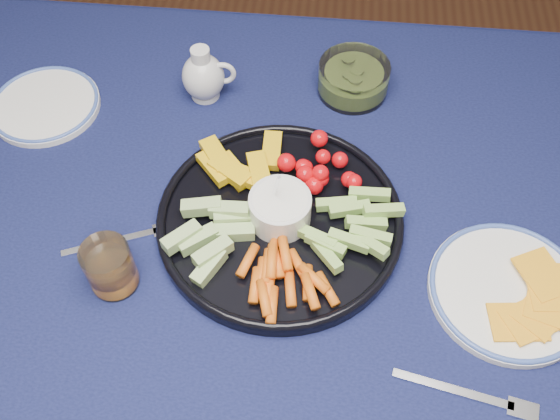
# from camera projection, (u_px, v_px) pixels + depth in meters

# --- Properties ---
(dining_table) EXTENTS (1.67, 1.07, 0.75)m
(dining_table) POSITION_uv_depth(u_px,v_px,m) (218.00, 276.00, 0.97)
(dining_table) COLOR #462517
(dining_table) RESTS_ON ground
(crudite_platter) EXTENTS (0.36, 0.36, 0.12)m
(crudite_platter) POSITION_uv_depth(u_px,v_px,m) (278.00, 217.00, 0.90)
(crudite_platter) COLOR black
(crudite_platter) RESTS_ON dining_table
(creamer_pitcher) EXTENTS (0.09, 0.07, 0.10)m
(creamer_pitcher) POSITION_uv_depth(u_px,v_px,m) (204.00, 76.00, 1.04)
(creamer_pitcher) COLOR silver
(creamer_pitcher) RESTS_ON dining_table
(pickle_bowl) EXTENTS (0.12, 0.12, 0.06)m
(pickle_bowl) POSITION_uv_depth(u_px,v_px,m) (353.00, 80.00, 1.06)
(pickle_bowl) COLOR white
(pickle_bowl) RESTS_ON dining_table
(cheese_plate) EXTENTS (0.22, 0.22, 0.03)m
(cheese_plate) POSITION_uv_depth(u_px,v_px,m) (509.00, 290.00, 0.85)
(cheese_plate) COLOR white
(cheese_plate) RESTS_ON dining_table
(juice_tumbler) EXTENTS (0.07, 0.07, 0.08)m
(juice_tumbler) POSITION_uv_depth(u_px,v_px,m) (111.00, 269.00, 0.84)
(juice_tumbler) COLOR white
(juice_tumbler) RESTS_ON dining_table
(fork_left) EXTENTS (0.16, 0.08, 0.00)m
(fork_left) POSITION_uv_depth(u_px,v_px,m) (130.00, 238.00, 0.91)
(fork_left) COLOR white
(fork_left) RESTS_ON dining_table
(fork_right) EXTENTS (0.18, 0.05, 0.00)m
(fork_right) POSITION_uv_depth(u_px,v_px,m) (477.00, 397.00, 0.77)
(fork_right) COLOR white
(fork_right) RESTS_ON dining_table
(side_plate_extra) EXTENTS (0.18, 0.18, 0.02)m
(side_plate_extra) POSITION_uv_depth(u_px,v_px,m) (45.00, 105.00, 1.05)
(side_plate_extra) COLOR white
(side_plate_extra) RESTS_ON dining_table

